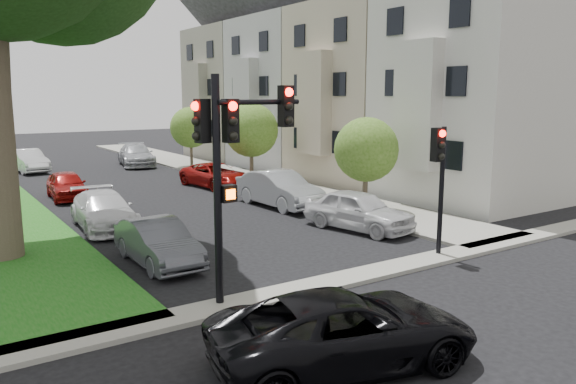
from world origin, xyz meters
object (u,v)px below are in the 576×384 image
car_parked_9 (28,161)px  car_parked_2 (216,175)px  car_parked_0 (359,210)px  car_parked_1 (279,189)px  traffic_signal_main (233,149)px  car_parked_4 (136,155)px  small_tree_b (251,130)px  small_tree_c (191,128)px  car_parked_7 (67,185)px  car_parked_6 (104,211)px  traffic_signal_secondary (439,167)px  small_tree_a (366,150)px  car_cross_near (344,330)px  car_parked_5 (158,242)px

car_parked_9 → car_parked_2: bearing=-65.7°
car_parked_0 → car_parked_2: (-0.03, 11.80, -0.09)m
car_parked_1 → car_parked_0: bearing=-91.6°
traffic_signal_main → car_parked_9: 28.16m
car_parked_4 → small_tree_b: bearing=-65.7°
small_tree_c → car_parked_7: 12.46m
car_parked_4 → car_parked_6: size_ratio=1.12×
car_parked_1 → car_parked_9: bearing=109.1°
small_tree_c → traffic_signal_secondary: 24.23m
small_tree_c → traffic_signal_main: 25.90m
small_tree_a → car_parked_6: small_tree_a is taller
small_tree_b → traffic_signal_main: bearing=-121.2°
small_tree_a → car_parked_7: (-9.78, 10.43, -2.03)m
car_parked_9 → car_parked_1: bearing=-75.6°
traffic_signal_main → car_parked_1: 12.23m
small_tree_a → small_tree_b: 9.62m
small_tree_a → car_parked_0: (-2.20, -2.13, -1.96)m
small_tree_c → car_parked_9: size_ratio=0.93×
traffic_signal_main → car_parked_4: traffic_signal_main is taller
car_cross_near → car_parked_1: bearing=-16.2°
traffic_signal_main → car_parked_0: traffic_signal_main is taller
car_cross_near → car_parked_9: car_parked_9 is taller
traffic_signal_secondary → car_parked_6: traffic_signal_secondary is taller
small_tree_b → car_parked_2: size_ratio=0.97×
car_cross_near → car_parked_9: (-0.29, 31.93, 0.04)m
small_tree_b → car_parked_5: bearing=-130.3°
small_tree_a → car_parked_1: bearing=125.6°
traffic_signal_main → car_parked_5: size_ratio=1.34×
car_parked_5 → car_parked_1: bearing=34.1°
car_parked_7 → car_parked_9: 11.39m
car_parked_4 → car_parked_9: (-6.92, 0.72, -0.03)m
car_parked_0 → car_parked_9: 25.10m
car_parked_5 → car_parked_6: size_ratio=0.86×
small_tree_b → car_parked_9: small_tree_b is taller
traffic_signal_main → car_parked_2: (7.34, 15.85, -3.09)m
car_parked_2 → car_parked_9: size_ratio=1.04×
traffic_signal_secondary → car_parked_9: (-7.11, 28.04, -2.07)m
car_parked_0 → car_parked_5: car_parked_0 is taller
car_parked_6 → car_parked_7: car_parked_6 is taller
small_tree_a → car_parked_4: small_tree_a is taller
car_parked_2 → small_tree_c: bearing=67.9°
traffic_signal_secondary → car_parked_0: traffic_signal_secondary is taller
small_tree_c → car_parked_2: small_tree_c is taller
traffic_signal_secondary → car_cross_near: bearing=-150.3°
traffic_signal_main → car_parked_0: (7.37, 4.05, -3.00)m
car_parked_2 → car_parked_6: size_ratio=1.00×
car_cross_near → car_parked_4: bearing=-0.0°
small_tree_c → car_parked_6: (-10.01, -14.52, -2.08)m
car_parked_2 → traffic_signal_main: bearing=-121.7°
car_parked_6 → car_parked_9: bearing=92.7°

